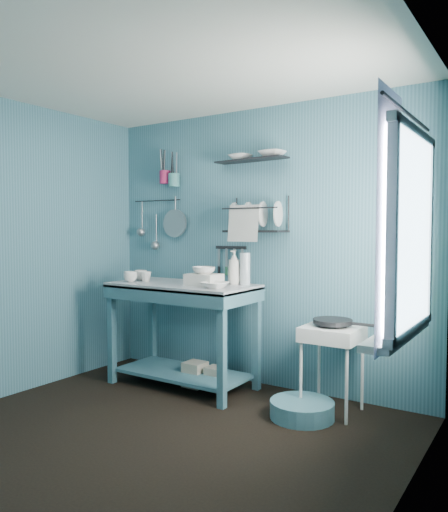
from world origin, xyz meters
The scene contains 35 objects.
floor centered at (0.00, 0.00, 0.00)m, with size 3.20×3.20×0.00m, color black.
ceiling centered at (0.00, 0.00, 2.50)m, with size 3.20×3.20×0.00m, color silver.
wall_back centered at (0.00, 1.50, 1.25)m, with size 3.20×3.20×0.00m, color #3D6D7C.
wall_left centered at (-1.60, 0.00, 1.25)m, with size 3.00×3.00×0.00m, color #3D6D7C.
wall_right centered at (1.60, 0.00, 1.25)m, with size 3.00×3.00×0.00m, color #3D6D7C.
work_counter centered at (-0.52, 1.04, 0.46)m, with size 1.31×0.66×0.93m, color #366572.
mug_left centered at (-1.00, 0.88, 0.98)m, with size 0.12×0.12×0.10m, color silver.
mug_mid centered at (-0.90, 0.98, 0.98)m, with size 0.10×0.10×0.09m, color silver.
mug_right centered at (-1.02, 1.04, 0.98)m, with size 0.12×0.12×0.10m, color silver.
wash_tub centered at (-0.27, 1.02, 0.98)m, with size 0.28×0.22×0.10m, color silver.
tub_bowl centered at (-0.27, 1.02, 1.06)m, with size 0.20×0.20×0.06m, color silver.
soap_bottle centered at (-0.10, 1.24, 1.08)m, with size 0.12×0.12×0.30m, color silver.
water_bottle centered at (0.00, 1.26, 1.07)m, with size 0.09×0.09×0.28m, color #B0BCC4.
counter_bowl centered at (-0.07, 0.89, 0.96)m, with size 0.22×0.22×0.05m, color silver.
hotplate_stand centered at (0.84, 1.16, 0.33)m, with size 0.42×0.42×0.67m, color silver.
frying_pan centered at (0.84, 1.16, 0.71)m, with size 0.30×0.30×0.04m, color black.
knife_strip centered at (-0.28, 1.47, 1.24)m, with size 0.32×0.02×0.03m, color black.
dish_rack centered at (0.04, 1.37, 1.55)m, with size 0.55×0.24×0.32m, color black.
upper_shelf centered at (-0.03, 1.40, 2.03)m, with size 0.70×0.18×0.01m, color black.
shelf_bowl_left centered at (-0.13, 1.40, 2.01)m, with size 0.20×0.20×0.05m, color silver.
shelf_bowl_right centered at (0.19, 1.40, 2.07)m, with size 0.22×0.22×0.05m, color silver.
utensil_cup_magenta centered at (-1.03, 1.42, 1.93)m, with size 0.11×0.11×0.13m, color #B32152.
utensil_cup_teal centered at (-0.92, 1.42, 1.90)m, with size 0.11×0.11×0.13m, color teal.
colander centered at (-0.93, 1.45, 1.47)m, with size 0.28×0.28×0.03m, color #919498.
ladle_outer centered at (-1.38, 1.46, 1.56)m, with size 0.01×0.01×0.30m, color #919498.
ladle_inner centered at (-1.18, 1.46, 1.42)m, with size 0.01×0.01×0.30m, color #919498.
hook_rail centered at (-1.18, 1.47, 1.71)m, with size 0.01×0.01×0.60m, color black.
window_glass centered at (1.59, 0.45, 1.40)m, with size 1.10×1.10×0.00m, color white.
windowsill centered at (1.50, 0.45, 0.81)m, with size 0.16×0.95×0.04m, color silver.
curtain centered at (1.52, 0.15, 1.45)m, with size 1.35×1.35×0.00m, color silver.
curtain_rod centered at (1.54, 0.45, 2.05)m, with size 0.02×0.02×1.05m, color black.
potted_plant centered at (1.46, 0.56, 1.05)m, with size 0.24×0.24×0.43m, color #346227.
storage_tin_large centered at (-0.42, 1.09, 0.11)m, with size 0.18×0.18×0.22m, color gray.
storage_tin_small centered at (-0.22, 1.12, 0.10)m, with size 0.15×0.15×0.20m, color gray.
floor_basin centered at (0.70, 0.92, 0.07)m, with size 0.48×0.48×0.13m, color teal.
Camera 1 is at (2.22, -2.46, 1.41)m, focal length 35.00 mm.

